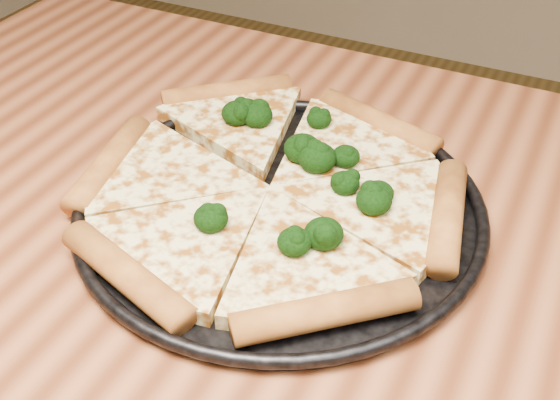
% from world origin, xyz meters
% --- Properties ---
extents(pizza_pan, '(0.36, 0.36, 0.02)m').
position_xyz_m(pizza_pan, '(-0.08, 0.11, 0.76)').
color(pizza_pan, black).
rests_on(pizza_pan, dining_table).
extents(pizza, '(0.36, 0.38, 0.03)m').
position_xyz_m(pizza, '(-0.10, 0.13, 0.77)').
color(pizza, '#FFEC9C').
rests_on(pizza, pizza_pan).
extents(broccoli_florets, '(0.20, 0.21, 0.03)m').
position_xyz_m(broccoli_florets, '(-0.08, 0.16, 0.78)').
color(broccoli_florets, black).
rests_on(broccoli_florets, pizza).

